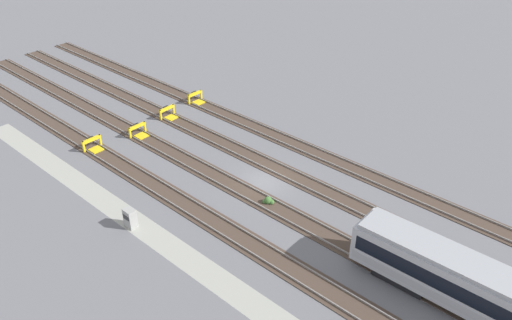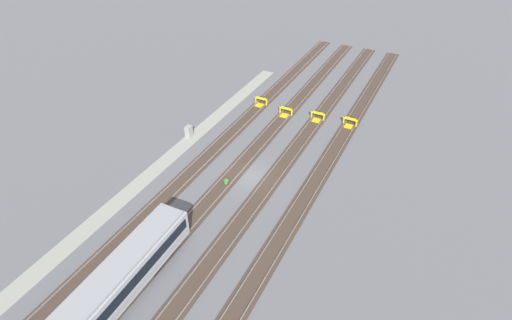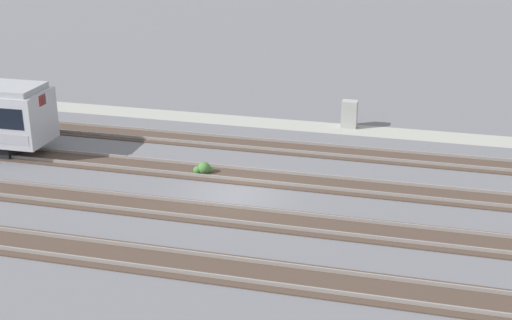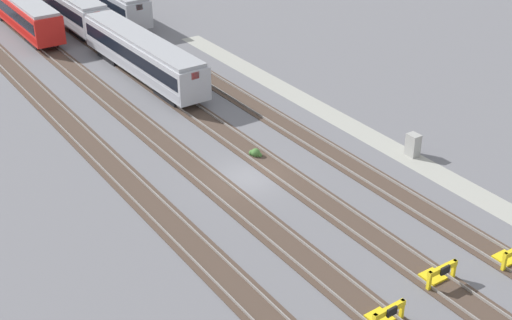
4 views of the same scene
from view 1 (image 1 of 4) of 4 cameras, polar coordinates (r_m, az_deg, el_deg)
ground_plane at (r=43.23m, az=1.00°, el=-2.49°), size 400.00×400.00×0.00m
service_walkway at (r=37.44m, az=-10.04°, el=-9.55°), size 54.00×2.00×0.01m
rail_track_nearest at (r=39.34m, az=-5.49°, el=-6.64°), size 90.00×2.23×0.21m
rail_track_near_inner at (r=41.84m, az=-1.02°, el=-3.76°), size 90.00×2.24×0.21m
rail_track_middle at (r=44.65m, az=2.89°, el=-1.20°), size 90.00×2.24×0.21m
rail_track_far_inner at (r=47.73m, az=6.31°, el=1.05°), size 90.00×2.23×0.21m
subway_car_front_row_leftmost at (r=33.71m, az=25.59°, el=-14.01°), size 18.05×3.15×3.70m
bumper_stop_nearest_track at (r=49.93m, az=-18.07°, el=1.65°), size 1.35×2.00×1.22m
bumper_stop_near_inner_track at (r=51.11m, az=-13.22°, el=3.21°), size 1.34×2.00×1.22m
bumper_stop_middle_track at (r=54.03m, az=-9.94°, el=5.27°), size 1.36×2.01×1.22m
bumper_stop_far_inner_track at (r=56.95m, az=-6.81°, el=7.01°), size 1.36×2.01×1.22m
electrical_cabinet at (r=39.16m, az=-14.18°, el=-6.44°), size 0.90×0.73×1.60m
weed_clump at (r=40.62m, az=1.42°, el=-4.69°), size 0.92×0.70×0.64m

